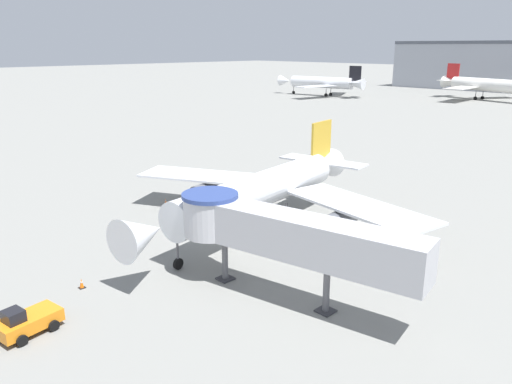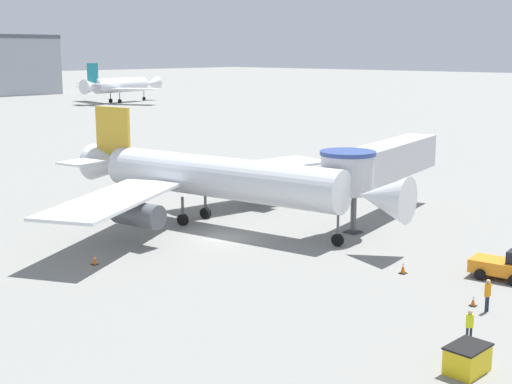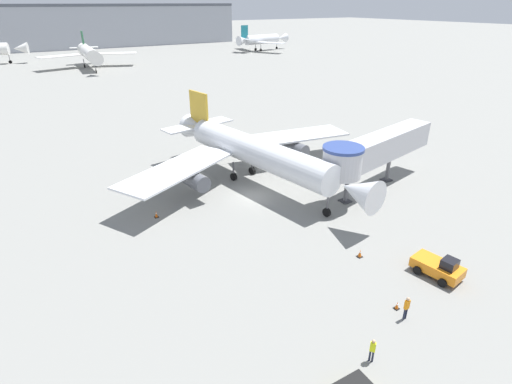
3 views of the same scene
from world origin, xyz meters
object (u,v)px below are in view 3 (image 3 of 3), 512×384
at_px(ground_crew_marshaller, 407,307).
at_px(background_jet_green_tail, 89,53).
at_px(traffic_cone_near_nose, 360,253).
at_px(main_airplane, 253,151).
at_px(background_jet_teal_tail, 261,39).
at_px(traffic_cone_apron_front, 397,305).
at_px(jet_bridge, 373,150).
at_px(pushback_tug_orange, 439,267).
at_px(ground_crew_wing_walker, 372,349).
at_px(traffic_cone_port_wing, 156,214).

bearing_deg(ground_crew_marshaller, background_jet_green_tail, -90.59).
relative_size(traffic_cone_near_nose, ground_crew_marshaller, 0.40).
xyz_separation_m(main_airplane, traffic_cone_near_nose, (-0.51, -17.80, -3.42)).
bearing_deg(traffic_cone_near_nose, background_jet_teal_tail, 60.44).
bearing_deg(traffic_cone_apron_front, jet_bridge, 49.42).
bearing_deg(background_jet_teal_tail, pushback_tug_orange, 143.87).
xyz_separation_m(ground_crew_marshaller, ground_crew_wing_walker, (-4.53, -1.28, -0.07)).
xyz_separation_m(pushback_tug_orange, background_jet_green_tail, (-0.07, 125.66, 3.83)).
distance_m(pushback_tug_orange, traffic_cone_port_wing, 25.58).
distance_m(traffic_cone_port_wing, background_jet_teal_tail, 148.35).
xyz_separation_m(background_jet_green_tail, background_jet_teal_tail, (73.13, 13.90, -0.00)).
relative_size(traffic_cone_apron_front, ground_crew_marshaller, 0.33).
xyz_separation_m(traffic_cone_near_nose, ground_crew_wing_walker, (-7.21, -8.07, 0.62)).
distance_m(jet_bridge, traffic_cone_near_nose, 14.43).
height_order(main_airplane, background_jet_teal_tail, background_jet_teal_tail).
xyz_separation_m(jet_bridge, traffic_cone_near_nose, (-10.38, -9.02, -4.38)).
distance_m(ground_crew_wing_walker, background_jet_green_tail, 129.21).
height_order(main_airplane, background_jet_green_tail, background_jet_green_tail).
height_order(jet_bridge, pushback_tug_orange, jet_bridge).
xyz_separation_m(jet_bridge, traffic_cone_port_wing, (-22.45, 6.48, -4.40)).
bearing_deg(ground_crew_marshaller, background_jet_teal_tail, -117.15).
bearing_deg(traffic_cone_near_nose, jet_bridge, 40.98).
relative_size(pushback_tug_orange, background_jet_green_tail, 0.13).
distance_m(main_airplane, pushback_tug_orange, 23.14).
height_order(jet_bridge, traffic_cone_apron_front, jet_bridge).
distance_m(main_airplane, ground_crew_wing_walker, 27.15).
bearing_deg(traffic_cone_near_nose, background_jet_green_tail, 88.49).
distance_m(traffic_cone_apron_front, ground_crew_marshaller, 1.25).
distance_m(traffic_cone_near_nose, traffic_cone_port_wing, 19.64).
bearing_deg(background_jet_green_tail, jet_bridge, -82.18).
xyz_separation_m(pushback_tug_orange, ground_crew_marshaller, (-5.94, -1.81, 0.25)).
bearing_deg(ground_crew_wing_walker, traffic_cone_near_nose, 99.29).
distance_m(pushback_tug_orange, ground_crew_marshaller, 6.22).
xyz_separation_m(main_airplane, ground_crew_wing_walker, (-7.72, -25.87, -2.80)).
height_order(ground_crew_marshaller, ground_crew_wing_walker, ground_crew_marshaller).
relative_size(background_jet_green_tail, background_jet_teal_tail, 1.07).
distance_m(pushback_tug_orange, traffic_cone_near_nose, 5.97).
xyz_separation_m(traffic_cone_port_wing, ground_crew_wing_walker, (4.86, -23.56, 0.65)).
bearing_deg(ground_crew_wing_walker, ground_crew_marshaller, 66.89).
bearing_deg(background_jet_teal_tail, background_jet_green_tail, 92.26).
height_order(traffic_cone_apron_front, background_jet_teal_tail, background_jet_teal_tail).
distance_m(ground_crew_marshaller, background_jet_teal_tail, 161.97).
xyz_separation_m(traffic_cone_port_wing, background_jet_green_tail, (15.25, 105.18, 4.30)).
distance_m(traffic_cone_port_wing, ground_crew_marshaller, 24.19).
bearing_deg(traffic_cone_apron_front, traffic_cone_near_nose, 68.06).
xyz_separation_m(main_airplane, traffic_cone_apron_front, (-2.87, -23.66, -3.49)).
xyz_separation_m(jet_bridge, background_jet_teal_tail, (65.93, 125.55, -0.11)).
xyz_separation_m(traffic_cone_near_nose, traffic_cone_port_wing, (-12.07, 15.49, -0.02)).
relative_size(jet_bridge, ground_crew_marshaller, 9.93).
relative_size(jet_bridge, ground_crew_wing_walker, 10.64).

